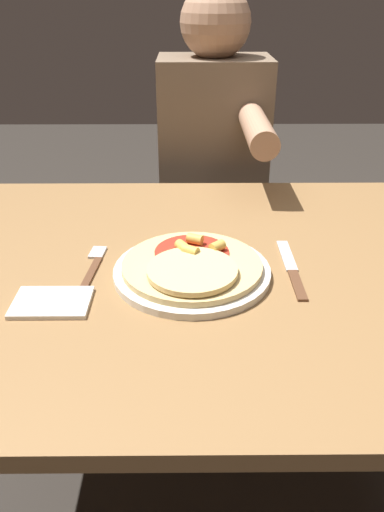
# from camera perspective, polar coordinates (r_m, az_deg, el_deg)

# --- Properties ---
(ground_plane) EXTENTS (8.00, 8.00, 0.00)m
(ground_plane) POSITION_cam_1_polar(r_m,az_deg,el_deg) (1.47, 1.78, -26.52)
(ground_plane) COLOR #2D2823
(dining_table) EXTENTS (1.27, 0.88, 0.73)m
(dining_table) POSITION_cam_1_polar(r_m,az_deg,el_deg) (1.01, 2.32, -5.81)
(dining_table) COLOR olive
(dining_table) RESTS_ON ground_plane
(plate) EXTENTS (0.29, 0.29, 0.01)m
(plate) POSITION_cam_1_polar(r_m,az_deg,el_deg) (0.92, -0.00, -1.79)
(plate) COLOR silver
(plate) RESTS_ON dining_table
(pizza) EXTENTS (0.26, 0.26, 0.04)m
(pizza) POSITION_cam_1_polar(r_m,az_deg,el_deg) (0.91, 0.02, -1.03)
(pizza) COLOR #DBBC7A
(pizza) RESTS_ON plate
(fork) EXTENTS (0.03, 0.18, 0.00)m
(fork) POSITION_cam_1_polar(r_m,az_deg,el_deg) (0.97, -11.21, -1.06)
(fork) COLOR brown
(fork) RESTS_ON dining_table
(knife) EXTENTS (0.02, 0.22, 0.00)m
(knife) POSITION_cam_1_polar(r_m,az_deg,el_deg) (0.96, 11.34, -1.50)
(knife) COLOR brown
(knife) RESTS_ON dining_table
(napkin) EXTENTS (0.13, 0.09, 0.01)m
(napkin) POSITION_cam_1_polar(r_m,az_deg,el_deg) (0.88, -15.73, -5.13)
(napkin) COLOR silver
(napkin) RESTS_ON dining_table
(person_diner) EXTENTS (0.33, 0.52, 1.21)m
(person_diner) POSITION_cam_1_polar(r_m,az_deg,el_deg) (1.59, 2.47, 10.31)
(person_diner) COLOR #2D2D38
(person_diner) RESTS_ON ground_plane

